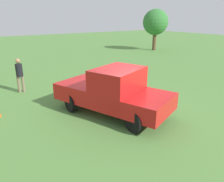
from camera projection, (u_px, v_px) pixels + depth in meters
ground_plane at (129, 108)px, 8.79m from camera, size 80.00×80.00×0.00m
pickup_truck at (114, 91)px, 8.02m from camera, size 4.82×3.28×1.81m
person_bystander at (20, 74)px, 10.38m from camera, size 0.37×0.37×1.68m
tree_back_left at (155, 22)px, 23.17m from camera, size 2.71×2.71×4.36m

